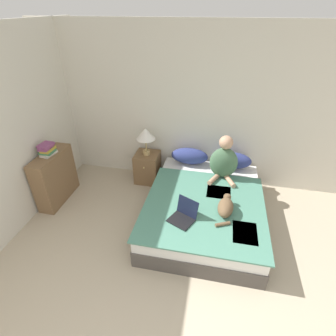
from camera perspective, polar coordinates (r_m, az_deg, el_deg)
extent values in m
cube|color=beige|center=(4.29, 5.97, 12.57)|extent=(5.36, 0.05, 2.55)
cube|color=#4C4742|center=(3.91, 7.83, -9.54)|extent=(1.55, 2.04, 0.23)
cube|color=silver|center=(3.78, 8.05, -7.31)|extent=(1.53, 2.01, 0.16)
cube|color=#4C8470|center=(3.57, 7.88, -8.24)|extent=(1.60, 1.64, 0.02)
cube|color=silver|center=(3.30, 16.40, -13.37)|extent=(0.28, 0.37, 0.01)
cube|color=silver|center=(3.84, 10.98, -5.19)|extent=(0.34, 0.31, 0.01)
ellipsoid|color=navy|center=(4.38, 4.70, 2.62)|extent=(0.61, 0.27, 0.27)
ellipsoid|color=navy|center=(4.37, 13.80, 1.64)|extent=(0.61, 0.27, 0.27)
ellipsoid|color=#476B4C|center=(4.05, 11.99, 1.15)|extent=(0.42, 0.23, 0.50)
sphere|color=tan|center=(3.89, 12.55, 5.45)|extent=(0.20, 0.20, 0.20)
cylinder|color=tan|center=(4.03, 9.97, -2.33)|extent=(0.19, 0.30, 0.07)
cylinder|color=tan|center=(4.04, 13.23, -2.68)|extent=(0.19, 0.30, 0.07)
ellipsoid|color=brown|center=(3.43, 12.41, -8.39)|extent=(0.23, 0.36, 0.20)
sphere|color=brown|center=(3.56, 12.78, -6.22)|extent=(0.10, 0.10, 0.10)
cone|color=brown|center=(3.54, 12.41, -5.67)|extent=(0.05, 0.05, 0.05)
cone|color=brown|center=(3.54, 13.30, -5.81)|extent=(0.05, 0.05, 0.05)
cylinder|color=brown|center=(3.31, 11.81, -11.85)|extent=(0.19, 0.12, 0.04)
cube|color=black|center=(3.31, 2.81, -11.35)|extent=(0.36, 0.34, 0.02)
cube|color=black|center=(3.31, 4.30, -8.42)|extent=(0.29, 0.18, 0.23)
cube|color=brown|center=(4.61, -4.49, 0.18)|extent=(0.40, 0.40, 0.53)
sphere|color=tan|center=(4.38, -5.29, 0.04)|extent=(0.03, 0.03, 0.03)
cylinder|color=tan|center=(4.45, -4.70, 3.41)|extent=(0.12, 0.12, 0.08)
cylinder|color=tan|center=(4.38, -4.78, 5.09)|extent=(0.02, 0.02, 0.21)
cone|color=white|center=(4.30, -4.90, 7.45)|extent=(0.31, 0.31, 0.18)
cube|color=brown|center=(4.44, -23.37, -1.90)|extent=(0.26, 0.79, 0.81)
cube|color=beige|center=(4.24, -24.54, 2.87)|extent=(0.17, 0.25, 0.04)
cube|color=#3D7A51|center=(4.23, -24.76, 3.27)|extent=(0.18, 0.19, 0.03)
cube|color=gold|center=(4.21, -24.68, 3.71)|extent=(0.14, 0.22, 0.04)
cube|color=#844270|center=(4.19, -25.05, 4.09)|extent=(0.14, 0.21, 0.04)
cube|color=#844270|center=(4.18, -25.09, 4.56)|extent=(0.19, 0.22, 0.03)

